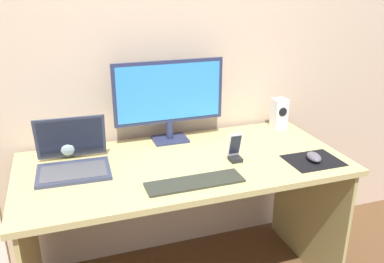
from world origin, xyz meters
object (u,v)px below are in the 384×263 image
(monitor, at_px, (169,96))
(laptop, at_px, (73,160))
(fishbowl, at_px, (67,141))
(phone_in_dock, at_px, (235,151))
(keyboard_external, at_px, (195,182))
(mouse, at_px, (314,157))
(speaker_right, at_px, (279,113))

(monitor, relative_size, laptop, 1.76)
(fishbowl, distance_m, phone_in_dock, 0.81)
(keyboard_external, distance_m, phone_in_dock, 0.30)
(keyboard_external, height_order, phone_in_dock, phone_in_dock)
(laptop, distance_m, fishbowl, 0.17)
(keyboard_external, xyz_separation_m, phone_in_dock, (0.25, 0.16, 0.04))
(laptop, relative_size, fishbowl, 2.18)
(monitor, height_order, fishbowl, monitor)
(mouse, bearing_deg, laptop, 177.59)
(laptop, xyz_separation_m, phone_in_dock, (0.73, -0.15, 0.00))
(monitor, bearing_deg, speaker_right, -0.79)
(monitor, bearing_deg, mouse, -39.33)
(speaker_right, relative_size, laptop, 0.52)
(monitor, height_order, speaker_right, monitor)
(laptop, xyz_separation_m, mouse, (1.08, -0.27, -0.03))
(fishbowl, bearing_deg, phone_in_dock, -23.13)
(speaker_right, bearing_deg, keyboard_external, -144.19)
(fishbowl, xyz_separation_m, phone_in_dock, (0.74, -0.32, -0.02))
(speaker_right, height_order, laptop, laptop)
(fishbowl, bearing_deg, speaker_right, 0.85)
(phone_in_dock, bearing_deg, monitor, 122.81)
(monitor, distance_m, keyboard_external, 0.55)
(speaker_right, distance_m, mouse, 0.47)
(fishbowl, bearing_deg, laptop, -85.61)
(laptop, height_order, phone_in_dock, laptop)
(mouse, xyz_separation_m, phone_in_dock, (-0.35, 0.13, 0.03))
(keyboard_external, bearing_deg, fishbowl, 135.61)
(laptop, distance_m, keyboard_external, 0.56)
(laptop, xyz_separation_m, fishbowl, (-0.01, 0.17, 0.02))
(monitor, distance_m, speaker_right, 0.66)
(fishbowl, height_order, phone_in_dock, fishbowl)
(speaker_right, xyz_separation_m, phone_in_dock, (-0.42, -0.33, -0.04))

